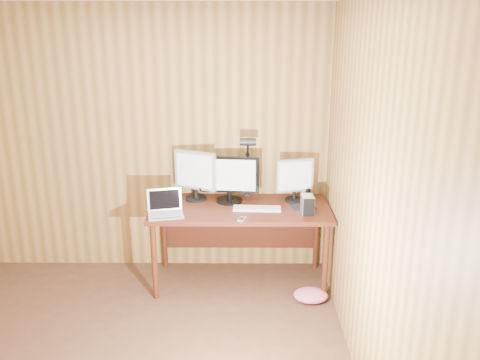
{
  "coord_description": "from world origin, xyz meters",
  "views": [
    {
      "loc": [
        0.96,
        -2.61,
        2.38
      ],
      "look_at": [
        0.93,
        1.58,
        1.02
      ],
      "focal_mm": 38.0,
      "sensor_mm": 36.0,
      "label": 1
    }
  ],
  "objects_px": {
    "monitor_right": "(295,179)",
    "desk_lamp": "(248,158)",
    "hard_drive": "(307,205)",
    "laptop": "(165,208)",
    "monitor_center": "(229,178)",
    "mouse": "(303,205)",
    "speaker": "(308,194)",
    "keyboard": "(257,208)",
    "phone": "(242,219)",
    "monitor_left": "(195,174)",
    "desk": "(240,217)"
  },
  "relations": [
    {
      "from": "desk",
      "to": "mouse",
      "type": "height_order",
      "value": "mouse"
    },
    {
      "from": "phone",
      "to": "desk_lamp",
      "type": "xyz_separation_m",
      "value": [
        0.05,
        0.53,
        0.38
      ]
    },
    {
      "from": "desk_lamp",
      "to": "hard_drive",
      "type": "bearing_deg",
      "value": -28.25
    },
    {
      "from": "speaker",
      "to": "keyboard",
      "type": "bearing_deg",
      "value": -152.91
    },
    {
      "from": "hard_drive",
      "to": "speaker",
      "type": "xyz_separation_m",
      "value": [
        0.05,
        0.33,
        -0.02
      ]
    },
    {
      "from": "hard_drive",
      "to": "desk",
      "type": "bearing_deg",
      "value": 155.61
    },
    {
      "from": "desk",
      "to": "monitor_left",
      "type": "bearing_deg",
      "value": 163.82
    },
    {
      "from": "monitor_right",
      "to": "mouse",
      "type": "distance_m",
      "value": 0.25
    },
    {
      "from": "mouse",
      "to": "desk_lamp",
      "type": "distance_m",
      "value": 0.65
    },
    {
      "from": "phone",
      "to": "speaker",
      "type": "distance_m",
      "value": 0.78
    },
    {
      "from": "keyboard",
      "to": "desk",
      "type": "bearing_deg",
      "value": 141.06
    },
    {
      "from": "laptop",
      "to": "phone",
      "type": "distance_m",
      "value": 0.67
    },
    {
      "from": "mouse",
      "to": "speaker",
      "type": "bearing_deg",
      "value": 53.95
    },
    {
      "from": "hard_drive",
      "to": "mouse",
      "type": "bearing_deg",
      "value": 93.0
    },
    {
      "from": "hard_drive",
      "to": "speaker",
      "type": "bearing_deg",
      "value": 78.72
    },
    {
      "from": "laptop",
      "to": "desk_lamp",
      "type": "xyz_separation_m",
      "value": [
        0.71,
        0.4,
        0.34
      ]
    },
    {
      "from": "laptop",
      "to": "hard_drive",
      "type": "bearing_deg",
      "value": -11.15
    },
    {
      "from": "monitor_right",
      "to": "desk_lamp",
      "type": "height_order",
      "value": "desk_lamp"
    },
    {
      "from": "keyboard",
      "to": "hard_drive",
      "type": "bearing_deg",
      "value": -9.03
    },
    {
      "from": "desk_lamp",
      "to": "phone",
      "type": "bearing_deg",
      "value": -87.31
    },
    {
      "from": "desk",
      "to": "phone",
      "type": "relative_size",
      "value": 14.4
    },
    {
      "from": "laptop",
      "to": "mouse",
      "type": "relative_size",
      "value": 3.28
    },
    {
      "from": "monitor_right",
      "to": "laptop",
      "type": "bearing_deg",
      "value": -177.79
    },
    {
      "from": "keyboard",
      "to": "phone",
      "type": "distance_m",
      "value": 0.27
    },
    {
      "from": "desk",
      "to": "desk_lamp",
      "type": "height_order",
      "value": "desk_lamp"
    },
    {
      "from": "hard_drive",
      "to": "phone",
      "type": "xyz_separation_m",
      "value": [
        -0.56,
        -0.15,
        -0.07
      ]
    },
    {
      "from": "monitor_center",
      "to": "mouse",
      "type": "bearing_deg",
      "value": -6.42
    },
    {
      "from": "desk",
      "to": "monitor_center",
      "type": "xyz_separation_m",
      "value": [
        -0.1,
        0.07,
        0.34
      ]
    },
    {
      "from": "monitor_left",
      "to": "keyboard",
      "type": "bearing_deg",
      "value": -1.02
    },
    {
      "from": "monitor_left",
      "to": "speaker",
      "type": "distance_m",
      "value": 1.05
    },
    {
      "from": "monitor_left",
      "to": "laptop",
      "type": "relative_size",
      "value": 1.38
    },
    {
      "from": "speaker",
      "to": "mouse",
      "type": "bearing_deg",
      "value": -109.92
    },
    {
      "from": "monitor_right",
      "to": "speaker",
      "type": "distance_m",
      "value": 0.2
    },
    {
      "from": "monitor_center",
      "to": "laptop",
      "type": "distance_m",
      "value": 0.65
    },
    {
      "from": "monitor_center",
      "to": "speaker",
      "type": "height_order",
      "value": "monitor_center"
    },
    {
      "from": "monitor_center",
      "to": "desk_lamp",
      "type": "xyz_separation_m",
      "value": [
        0.17,
        0.09,
        0.17
      ]
    },
    {
      "from": "laptop",
      "to": "desk",
      "type": "bearing_deg",
      "value": 8.55
    },
    {
      "from": "monitor_center",
      "to": "phone",
      "type": "height_order",
      "value": "monitor_center"
    },
    {
      "from": "monitor_right",
      "to": "hard_drive",
      "type": "xyz_separation_m",
      "value": [
        0.08,
        -0.31,
        -0.13
      ]
    },
    {
      "from": "monitor_right",
      "to": "monitor_center",
      "type": "bearing_deg",
      "value": 167.76
    },
    {
      "from": "monitor_left",
      "to": "phone",
      "type": "bearing_deg",
      "value": -25.79
    },
    {
      "from": "hard_drive",
      "to": "speaker",
      "type": "height_order",
      "value": "hard_drive"
    },
    {
      "from": "mouse",
      "to": "desk_lamp",
      "type": "xyz_separation_m",
      "value": [
        -0.49,
        0.22,
        0.37
      ]
    },
    {
      "from": "laptop",
      "to": "desk_lamp",
      "type": "relative_size",
      "value": 0.53
    },
    {
      "from": "phone",
      "to": "speaker",
      "type": "height_order",
      "value": "speaker"
    },
    {
      "from": "monitor_center",
      "to": "mouse",
      "type": "distance_m",
      "value": 0.7
    },
    {
      "from": "phone",
      "to": "monitor_left",
      "type": "bearing_deg",
      "value": 148.3
    },
    {
      "from": "monitor_center",
      "to": "speaker",
      "type": "relative_size",
      "value": 4.68
    },
    {
      "from": "phone",
      "to": "speaker",
      "type": "bearing_deg",
      "value": 55.72
    },
    {
      "from": "monitor_right",
      "to": "phone",
      "type": "xyz_separation_m",
      "value": [
        -0.48,
        -0.46,
        -0.21
      ]
    }
  ]
}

